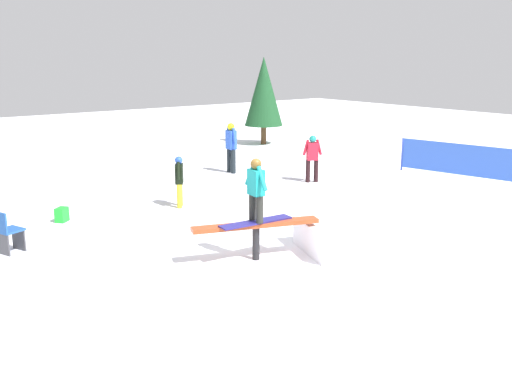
# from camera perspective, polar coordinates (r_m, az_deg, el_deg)

# --- Properties ---
(ground_plane) EXTENTS (60.00, 60.00, 0.00)m
(ground_plane) POSITION_cam_1_polar(r_m,az_deg,el_deg) (11.07, -0.00, -6.74)
(ground_plane) COLOR white
(rail_feature) EXTENTS (2.43, 1.10, 0.74)m
(rail_feature) POSITION_cam_1_polar(r_m,az_deg,el_deg) (10.87, -0.00, -3.64)
(rail_feature) COLOR black
(rail_feature) RESTS_ON ground
(snow_kicker_ramp) EXTENTS (2.20, 2.02, 0.58)m
(snow_kicker_ramp) POSITION_cam_1_polar(r_m,az_deg,el_deg) (11.69, 9.18, -4.30)
(snow_kicker_ramp) COLOR white
(snow_kicker_ramp) RESTS_ON ground
(main_rider_on_rail) EXTENTS (1.52, 0.72, 1.24)m
(main_rider_on_rail) POSITION_cam_1_polar(r_m,az_deg,el_deg) (10.69, -0.00, -0.04)
(main_rider_on_rail) COLOR navy
(main_rider_on_rail) RESTS_ON rail_feature
(bystander_black) EXTENTS (0.40, 0.53, 1.33)m
(bystander_black) POSITION_cam_1_polar(r_m,az_deg,el_deg) (14.76, -7.68, 1.32)
(bystander_black) COLOR gold
(bystander_black) RESTS_ON ground
(bystander_blue) EXTENTS (0.27, 0.69, 1.66)m
(bystander_blue) POSITION_cam_1_polar(r_m,az_deg,el_deg) (18.97, -2.51, 4.72)
(bystander_blue) COLOR black
(bystander_blue) RESTS_ON ground
(bystander_red) EXTENTS (0.59, 0.36, 1.45)m
(bystander_red) POSITION_cam_1_polar(r_m,az_deg,el_deg) (17.62, 5.65, 3.59)
(bystander_red) COLOR black
(bystander_red) RESTS_ON ground
(loose_snowboard_white) EXTENTS (0.72, 1.41, 0.02)m
(loose_snowboard_white) POSITION_cam_1_polar(r_m,az_deg,el_deg) (10.97, 22.68, -7.98)
(loose_snowboard_white) COLOR white
(loose_snowboard_white) RESTS_ON ground
(folding_chair) EXTENTS (0.57, 0.57, 0.88)m
(folding_chair) POSITION_cam_1_polar(r_m,az_deg,el_deg) (12.31, -23.59, -3.78)
(folding_chair) COLOR #3F3F44
(folding_chair) RESTS_ON ground
(backpack_on_snow) EXTENTS (0.37, 0.36, 0.34)m
(backpack_on_snow) POSITION_cam_1_polar(r_m,az_deg,el_deg) (14.21, -18.85, -2.16)
(backpack_on_snow) COLOR green
(backpack_on_snow) RESTS_ON ground
(safety_fence) EXTENTS (0.86, 3.86, 1.10)m
(safety_fence) POSITION_cam_1_polar(r_m,az_deg,el_deg) (19.31, 19.58, 3.10)
(safety_fence) COLOR blue
(safety_fence) RESTS_ON ground
(pine_tree_near) EXTENTS (1.66, 1.66, 3.78)m
(pine_tree_near) POSITION_cam_1_polar(r_m,az_deg,el_deg) (25.04, 0.78, 10.01)
(pine_tree_near) COLOR #4C331E
(pine_tree_near) RESTS_ON ground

